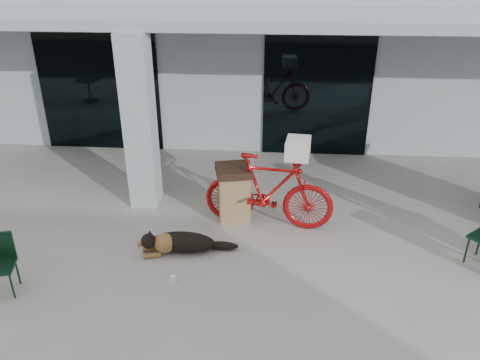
{
  "coord_description": "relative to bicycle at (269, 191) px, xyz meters",
  "views": [
    {
      "loc": [
        0.87,
        -5.4,
        4.23
      ],
      "look_at": [
        0.35,
        1.3,
        1.0
      ],
      "focal_mm": 35.0,
      "sensor_mm": 36.0,
      "label": 1
    }
  ],
  "objects": [
    {
      "name": "ground",
      "position": [
        -0.81,
        -1.62,
        -0.66
      ],
      "size": [
        80.0,
        80.0,
        0.0
      ],
      "primitive_type": "plane",
      "color": "#A09D97",
      "rests_on": "ground"
    },
    {
      "name": "building",
      "position": [
        -0.81,
        6.88,
        1.59
      ],
      "size": [
        22.0,
        7.0,
        4.5
      ],
      "primitive_type": "cube",
      "color": "#A1B0B6",
      "rests_on": "ground"
    },
    {
      "name": "storefront_glass_left",
      "position": [
        -4.01,
        3.36,
        0.69
      ],
      "size": [
        2.8,
        0.06,
        2.7
      ],
      "primitive_type": "cube",
      "color": "black",
      "rests_on": "ground"
    },
    {
      "name": "storefront_glass_right",
      "position": [
        0.99,
        3.36,
        0.69
      ],
      "size": [
        2.4,
        0.06,
        2.7
      ],
      "primitive_type": "cube",
      "color": "black",
      "rests_on": "ground"
    },
    {
      "name": "column",
      "position": [
        -2.31,
        0.68,
        0.9
      ],
      "size": [
        0.5,
        0.5,
        3.12
      ],
      "primitive_type": "cube",
      "color": "#A1B0B6",
      "rests_on": "ground"
    },
    {
      "name": "overhang",
      "position": [
        -0.81,
        1.98,
        2.55
      ],
      "size": [
        22.0,
        2.8,
        0.18
      ],
      "primitive_type": "cube",
      "color": "#A1B0B6",
      "rests_on": "column"
    },
    {
      "name": "bicycle",
      "position": [
        0.0,
        0.0,
        0.0
      ],
      "size": [
        2.25,
        0.87,
        1.32
      ],
      "primitive_type": "imported",
      "rotation": [
        0.0,
        0.0,
        1.45
      ],
      "color": "#AD0E0E",
      "rests_on": "ground"
    },
    {
      "name": "laundry_basket",
      "position": [
        0.45,
        -0.05,
        0.81
      ],
      "size": [
        0.43,
        0.55,
        0.3
      ],
      "primitive_type": "cube",
      "rotation": [
        0.0,
        0.0,
        1.45
      ],
      "color": "white",
      "rests_on": "bicycle"
    },
    {
      "name": "dog",
      "position": [
        -1.31,
        -0.92,
        -0.47
      ],
      "size": [
        1.22,
        0.69,
        0.38
      ],
      "primitive_type": null,
      "rotation": [
        0.0,
        0.0,
        0.28
      ],
      "color": "black",
      "rests_on": "ground"
    },
    {
      "name": "cup_near_dog",
      "position": [
        -1.31,
        -1.69,
        -0.61
      ],
      "size": [
        0.11,
        0.11,
        0.1
      ],
      "primitive_type": "cylinder",
      "rotation": [
        0.0,
        0.0,
        0.4
      ],
      "color": "white",
      "rests_on": "ground"
    },
    {
      "name": "trash_receptacle",
      "position": [
        -0.61,
        0.18,
        -0.16
      ],
      "size": [
        0.7,
        0.7,
        1.0
      ],
      "primitive_type": null,
      "rotation": [
        0.0,
        0.0,
        0.22
      ],
      "color": "#92774B",
      "rests_on": "ground"
    }
  ]
}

